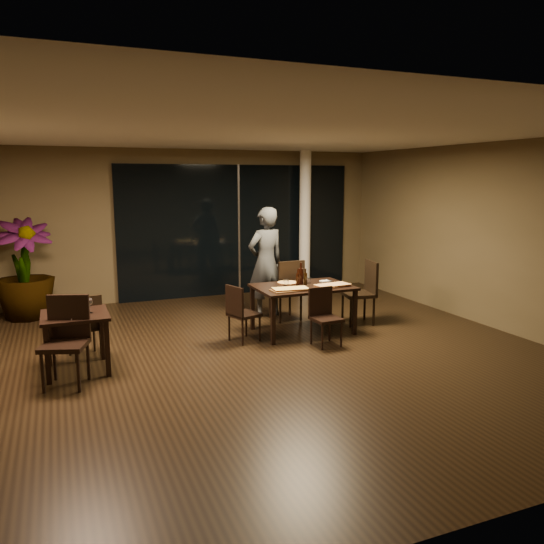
{
  "coord_description": "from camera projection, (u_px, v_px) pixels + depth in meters",
  "views": [
    {
      "loc": [
        -2.55,
        -6.59,
        2.41
      ],
      "look_at": [
        0.38,
        0.57,
        1.05
      ],
      "focal_mm": 35.0,
      "sensor_mm": 36.0,
      "label": 1
    }
  ],
  "objects": [
    {
      "name": "wine_glass_b",
      "position": [
        90.0,
        306.0,
        6.65
      ],
      "size": [
        0.08,
        0.08,
        0.18
      ],
      "primitive_type": null,
      "color": "white",
      "rests_on": "side_table"
    },
    {
      "name": "side_napkin",
      "position": [
        77.0,
        317.0,
        6.42
      ],
      "size": [
        0.2,
        0.15,
        0.01
      ],
      "primitive_type": "cube",
      "rotation": [
        0.0,
        0.0,
        0.23
      ],
      "color": "silver",
      "rests_on": "side_table"
    },
    {
      "name": "ceiling",
      "position": [
        262.0,
        131.0,
        6.85
      ],
      "size": [
        8.0,
        8.0,
        0.04
      ],
      "primitive_type": "cube",
      "color": "silver",
      "rests_on": "wall_back"
    },
    {
      "name": "wine_glass_a",
      "position": [
        62.0,
        307.0,
        6.6
      ],
      "size": [
        0.08,
        0.08,
        0.17
      ],
      "primitive_type": null,
      "color": "white",
      "rests_on": "side_table"
    },
    {
      "name": "chair_side_near",
      "position": [
        67.0,
        336.0,
        6.25
      ],
      "size": [
        0.62,
        0.62,
        1.05
      ],
      "rotation": [
        0.0,
        0.0,
        -0.33
      ],
      "color": "black",
      "rests_on": "ground"
    },
    {
      "name": "wall_right",
      "position": [
        494.0,
        236.0,
        8.62
      ],
      "size": [
        0.1,
        8.0,
        3.0
      ],
      "primitive_type": "cube",
      "color": "brown",
      "rests_on": "ground"
    },
    {
      "name": "napkin_near",
      "position": [
        338.0,
        283.0,
        8.51
      ],
      "size": [
        0.2,
        0.14,
        0.01
      ],
      "primitive_type": "cube",
      "rotation": [
        0.0,
        0.0,
        0.25
      ],
      "color": "white",
      "rests_on": "main_table"
    },
    {
      "name": "napkin_far",
      "position": [
        325.0,
        281.0,
        8.71
      ],
      "size": [
        0.19,
        0.12,
        0.01
      ],
      "primitive_type": "cube",
      "rotation": [
        0.0,
        0.0,
        0.09
      ],
      "color": "white",
      "rests_on": "main_table"
    },
    {
      "name": "wall_front",
      "position": [
        488.0,
        322.0,
        3.42
      ],
      "size": [
        8.0,
        0.1,
        3.0
      ],
      "primitive_type": "cube",
      "color": "brown",
      "rests_on": "ground"
    },
    {
      "name": "bottle_c",
      "position": [
        301.0,
        273.0,
        8.45
      ],
      "size": [
        0.08,
        0.08,
        0.35
      ],
      "primitive_type": null,
      "color": "black",
      "rests_on": "main_table"
    },
    {
      "name": "oblong_pizza_left",
      "position": [
        291.0,
        289.0,
        8.0
      ],
      "size": [
        0.54,
        0.29,
        0.02
      ],
      "primitive_type": null,
      "rotation": [
        0.0,
        0.0,
        -0.12
      ],
      "color": "maroon",
      "rests_on": "pizza_board_left"
    },
    {
      "name": "wall_back",
      "position": [
        190.0,
        224.0,
        10.8
      ],
      "size": [
        8.0,
        0.1,
        3.0
      ],
      "primitive_type": "cube",
      "color": "brown",
      "rests_on": "ground"
    },
    {
      "name": "side_table",
      "position": [
        75.0,
        324.0,
        6.64
      ],
      "size": [
        0.8,
        0.8,
        0.75
      ],
      "color": "black",
      "rests_on": "ground"
    },
    {
      "name": "column",
      "position": [
        305.0,
        222.0,
        11.33
      ],
      "size": [
        0.24,
        0.24,
        3.0
      ],
      "primitive_type": "cylinder",
      "color": "white",
      "rests_on": "ground"
    },
    {
      "name": "bottle_b",
      "position": [
        305.0,
        277.0,
        8.4
      ],
      "size": [
        0.06,
        0.06,
        0.26
      ],
      "primitive_type": null,
      "color": "black",
      "rests_on": "main_table"
    },
    {
      "name": "bottle_a",
      "position": [
        298.0,
        277.0,
        8.37
      ],
      "size": [
        0.06,
        0.06,
        0.26
      ],
      "primitive_type": null,
      "color": "black",
      "rests_on": "main_table"
    },
    {
      "name": "pizza_board_left",
      "position": [
        291.0,
        290.0,
        8.0
      ],
      "size": [
        0.6,
        0.31,
        0.01
      ],
      "primitive_type": "cube",
      "rotation": [
        0.0,
        0.0,
        0.03
      ],
      "color": "#4B3018",
      "rests_on": "main_table"
    },
    {
      "name": "ground",
      "position": [
        262.0,
        355.0,
        7.37
      ],
      "size": [
        8.0,
        8.0,
        0.0
      ],
      "primitive_type": "plane",
      "color": "black",
      "rests_on": "ground"
    },
    {
      "name": "round_pizza",
      "position": [
        287.0,
        283.0,
        8.55
      ],
      "size": [
        0.31,
        0.31,
        0.01
      ],
      "primitive_type": "cylinder",
      "color": "red",
      "rests_on": "main_table"
    },
    {
      "name": "diner",
      "position": [
        266.0,
        262.0,
        9.31
      ],
      "size": [
        0.74,
        0.57,
        1.93
      ],
      "primitive_type": "imported",
      "rotation": [
        0.0,
        0.0,
        3.36
      ],
      "color": "#2D3032",
      "rests_on": "ground"
    },
    {
      "name": "chair_main_near",
      "position": [
        324.0,
        313.0,
        7.77
      ],
      "size": [
        0.41,
        0.41,
        0.84
      ],
      "rotation": [
        0.0,
        0.0,
        0.06
      ],
      "color": "black",
      "rests_on": "ground"
    },
    {
      "name": "potted_plant",
      "position": [
        24.0,
        269.0,
        9.16
      ],
      "size": [
        1.14,
        1.14,
        1.75
      ],
      "primitive_type": "imported",
      "rotation": [
        0.0,
        0.0,
        0.22
      ],
      "color": "#1E4918",
      "rests_on": "ground"
    },
    {
      "name": "pizza_board_right",
      "position": [
        333.0,
        286.0,
        8.28
      ],
      "size": [
        0.6,
        0.4,
        0.01
      ],
      "primitive_type": "cube",
      "rotation": [
        0.0,
        0.0,
        0.24
      ],
      "color": "#4B2D18",
      "rests_on": "main_table"
    },
    {
      "name": "chair_main_left",
      "position": [
        240.0,
        311.0,
        7.87
      ],
      "size": [
        0.51,
        0.51,
        0.86
      ],
      "rotation": [
        0.0,
        0.0,
        1.9
      ],
      "color": "black",
      "rests_on": "ground"
    },
    {
      "name": "main_table",
      "position": [
        303.0,
        290.0,
        8.36
      ],
      "size": [
        1.5,
        1.0,
        0.75
      ],
      "color": "black",
      "rests_on": "ground"
    },
    {
      "name": "chair_main_far",
      "position": [
        288.0,
        287.0,
        9.05
      ],
      "size": [
        0.52,
        0.52,
        1.06
      ],
      "rotation": [
        0.0,
        0.0,
        3.22
      ],
      "color": "black",
      "rests_on": "ground"
    },
    {
      "name": "window_panel",
      "position": [
        238.0,
        230.0,
        11.12
      ],
      "size": [
        5.0,
        0.06,
        2.7
      ],
      "primitive_type": "cube",
      "color": "black",
      "rests_on": "ground"
    },
    {
      "name": "oblong_pizza_right",
      "position": [
        333.0,
        285.0,
        8.28
      ],
      "size": [
        0.56,
        0.31,
        0.02
      ],
      "primitive_type": null,
      "rotation": [
        0.0,
        0.0,
        0.12
      ],
      "color": "maroon",
      "rests_on": "pizza_board_right"
    },
    {
      "name": "tumbler_right",
      "position": [
        309.0,
        280.0,
        8.56
      ],
      "size": [
        0.07,
        0.07,
        0.09
      ],
      "primitive_type": "cylinder",
      "color": "white",
      "rests_on": "main_table"
    },
    {
      "name": "chair_main_right",
      "position": [
        364.0,
        289.0,
        8.9
      ],
      "size": [
        0.57,
        0.57,
        1.06
      ],
      "rotation": [
        0.0,
        0.0,
        -1.75
      ],
      "color": "black",
      "rests_on": "ground"
    },
    {
      "name": "chair_side_far",
      "position": [
        85.0,
        323.0,
        7.14
      ],
      "size": [
        0.48,
        0.48,
        0.88
      ],
      "rotation": [
        0.0,
        0.0,
        3.34
      ],
      "color": "black",
      "rests_on": "ground"
    },
    {
      "name": "tumbler_left",
      "position": [
        286.0,
        283.0,
        8.36
      ],
      "size": [
        0.08,
        0.08,
        0.1
      ],
      "primitive_type": "cylinder",
      "color": "white",
      "rests_on": "main_table"
    }
  ]
}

